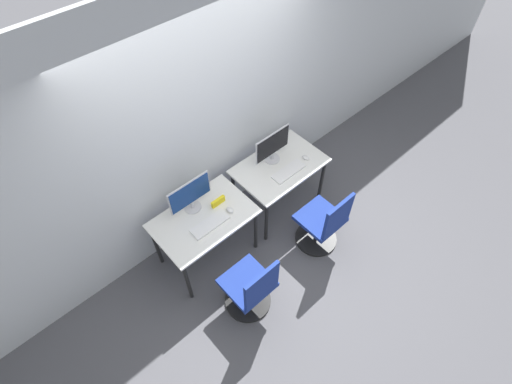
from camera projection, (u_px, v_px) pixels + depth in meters
ground_plane at (264, 245)px, 4.60m from camera, size 20.00×20.00×0.00m
wall_back at (211, 118)px, 3.88m from camera, size 12.00×0.05×2.80m
desk_left at (204, 223)px, 4.05m from camera, size 1.01×0.66×0.71m
monitor_left at (190, 195)px, 3.90m from camera, size 0.48×0.18×0.38m
keyboard_left at (210, 224)px, 3.92m from camera, size 0.40×0.15×0.02m
mouse_left at (230, 210)px, 4.02m from camera, size 0.06×0.09×0.03m
office_chair_left at (251, 289)px, 3.87m from camera, size 0.48×0.48×0.89m
desk_right at (279, 170)px, 4.50m from camera, size 1.01×0.66×0.71m
monitor_right at (272, 146)px, 4.33m from camera, size 0.48×0.18×0.38m
keyboard_right at (288, 171)px, 4.36m from camera, size 0.40×0.15×0.02m
mouse_right at (306, 158)px, 4.48m from camera, size 0.06×0.09×0.03m
office_chair_right at (323, 224)px, 4.35m from camera, size 0.48×0.48×0.89m
placard_left at (218, 202)px, 4.06m from camera, size 0.16×0.03×0.08m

